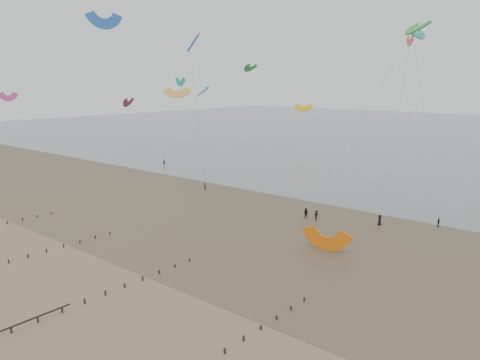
% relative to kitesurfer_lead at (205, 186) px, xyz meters
% --- Properties ---
extents(ground, '(500.00, 500.00, 0.00)m').
position_rel_kitesurfer_lead_xyz_m(ground, '(23.87, -43.89, -0.84)').
color(ground, brown).
rests_on(ground, ground).
extents(sea_and_shore, '(500.00, 665.00, 0.03)m').
position_rel_kitesurfer_lead_xyz_m(sea_and_shore, '(19.79, -9.49, -0.83)').
color(sea_and_shore, '#475654').
rests_on(sea_and_shore, ground).
extents(kitesurfer_lead, '(0.73, 0.65, 1.68)m').
position_rel_kitesurfer_lead_xyz_m(kitesurfer_lead, '(0.00, 0.00, 0.00)').
color(kitesurfer_lead, black).
rests_on(kitesurfer_lead, ground).
extents(kitesurfers, '(118.47, 20.60, 1.85)m').
position_rel_kitesurfer_lead_xyz_m(kitesurfers, '(47.67, 4.06, 0.05)').
color(kitesurfers, black).
rests_on(kitesurfers, ground).
extents(grounded_kite, '(6.87, 5.64, 3.49)m').
position_rel_kitesurfer_lead_xyz_m(grounded_kite, '(39.70, -16.30, -0.84)').
color(grounded_kite, orange).
rests_on(grounded_kite, ground).
extents(kites_airborne, '(260.56, 115.71, 36.00)m').
position_rel_kitesurfer_lead_xyz_m(kites_airborne, '(8.72, 44.85, 21.56)').
color(kites_airborne, '#1C892A').
rests_on(kites_airborne, ground).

